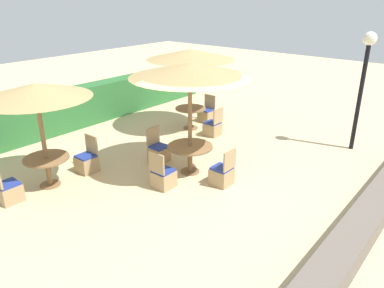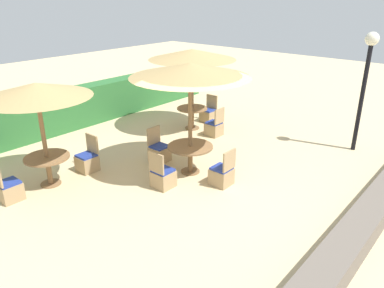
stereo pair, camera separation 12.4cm
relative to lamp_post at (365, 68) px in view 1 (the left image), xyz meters
The scene contains 17 objects.
ground_plane 5.33m from the lamp_post, 157.55° to the left, with size 40.00×40.00×0.00m, color #D1BA8C.
hedge_row 9.21m from the lamp_post, 119.23° to the left, with size 13.00×0.70×1.32m, color #2D6B33.
stone_border 5.14m from the lamp_post, 160.64° to the right, with size 10.00×0.56×0.47m, color #6B6056.
lamp_post is the anchor object (origin of this frame).
parasol_back_right 5.05m from the lamp_post, 109.21° to the left, with size 2.78×2.78×2.63m.
round_table_back_right 5.36m from the lamp_post, 109.21° to the left, with size 1.01×1.01×0.72m.
patio_chair_back_right_south 4.66m from the lamp_post, 114.31° to the left, with size 0.46×0.46×0.93m.
patio_chair_back_right_east 5.29m from the lamp_post, 98.66° to the left, with size 0.46×0.46×0.93m.
parasol_back_left 8.38m from the lamp_post, 145.15° to the left, with size 2.41×2.41×2.46m.
round_table_back_left 8.56m from the lamp_post, 145.15° to the left, with size 1.04×1.04×0.72m.
patio_chair_back_left_west 9.43m from the lamp_post, 148.62° to the left, with size 0.46×0.46×0.93m.
patio_chair_back_left_east 7.80m from the lamp_post, 141.00° to the left, with size 0.46×0.46×0.93m.
parasol_center 4.99m from the lamp_post, 147.62° to the left, with size 2.85×2.85×2.77m.
round_table_center 5.29m from the lamp_post, 147.62° to the left, with size 1.13×1.13×0.72m.
patio_chair_center_south 5.00m from the lamp_post, 158.64° to the left, with size 0.46×0.46×0.93m.
patio_chair_center_north 6.03m from the lamp_post, 138.36° to the left, with size 0.46×0.46×0.93m.
patio_chair_center_west 6.22m from the lamp_post, 153.17° to the left, with size 0.46×0.46×0.93m.
Camera 1 is at (-6.39, -4.67, 4.28)m, focal length 35.00 mm.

